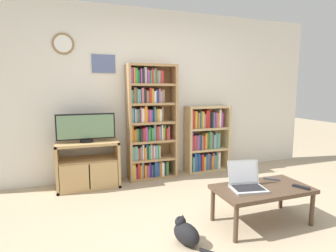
{
  "coord_description": "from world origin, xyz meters",
  "views": [
    {
      "loc": [
        -1.09,
        -2.0,
        1.38
      ],
      "look_at": [
        0.0,
        1.11,
        0.92
      ],
      "focal_mm": 28.0,
      "sensor_mm": 36.0,
      "label": 1
    }
  ],
  "objects_px": {
    "television": "(86,128)",
    "bookshelf_tall": "(149,124)",
    "tv_stand": "(89,164)",
    "cat": "(186,233)",
    "remote_far_from_laptop": "(271,179)",
    "coffee_table": "(262,191)",
    "remote_near_laptop": "(301,187)",
    "laptop": "(246,182)",
    "bookshelf_short": "(205,140)"
  },
  "relations": [
    {
      "from": "bookshelf_short",
      "to": "cat",
      "type": "bearing_deg",
      "value": -121.57
    },
    {
      "from": "tv_stand",
      "to": "bookshelf_short",
      "type": "relative_size",
      "value": 0.76
    },
    {
      "from": "bookshelf_tall",
      "to": "remote_far_from_laptop",
      "type": "height_order",
      "value": "bookshelf_tall"
    },
    {
      "from": "remote_near_laptop",
      "to": "remote_far_from_laptop",
      "type": "bearing_deg",
      "value": 85.28
    },
    {
      "from": "tv_stand",
      "to": "remote_near_laptop",
      "type": "height_order",
      "value": "tv_stand"
    },
    {
      "from": "bookshelf_short",
      "to": "laptop",
      "type": "height_order",
      "value": "bookshelf_short"
    },
    {
      "from": "tv_stand",
      "to": "remote_far_from_laptop",
      "type": "bearing_deg",
      "value": -38.55
    },
    {
      "from": "remote_near_laptop",
      "to": "remote_far_from_laptop",
      "type": "height_order",
      "value": "same"
    },
    {
      "from": "remote_far_from_laptop",
      "to": "remote_near_laptop",
      "type": "bearing_deg",
      "value": 63.11
    },
    {
      "from": "bookshelf_short",
      "to": "laptop",
      "type": "relative_size",
      "value": 2.97
    },
    {
      "from": "tv_stand",
      "to": "remote_near_laptop",
      "type": "bearing_deg",
      "value": -42.0
    },
    {
      "from": "coffee_table",
      "to": "remote_near_laptop",
      "type": "height_order",
      "value": "remote_near_laptop"
    },
    {
      "from": "remote_far_from_laptop",
      "to": "cat",
      "type": "relative_size",
      "value": 0.34
    },
    {
      "from": "bookshelf_tall",
      "to": "cat",
      "type": "distance_m",
      "value": 2.0
    },
    {
      "from": "coffee_table",
      "to": "laptop",
      "type": "relative_size",
      "value": 2.64
    },
    {
      "from": "tv_stand",
      "to": "cat",
      "type": "distance_m",
      "value": 1.9
    },
    {
      "from": "television",
      "to": "bookshelf_tall",
      "type": "xyz_separation_m",
      "value": [
        0.93,
        0.12,
        -0.01
      ]
    },
    {
      "from": "laptop",
      "to": "remote_far_from_laptop",
      "type": "bearing_deg",
      "value": 25.43
    },
    {
      "from": "television",
      "to": "remote_near_laptop",
      "type": "distance_m",
      "value": 2.73
    },
    {
      "from": "tv_stand",
      "to": "cat",
      "type": "height_order",
      "value": "tv_stand"
    },
    {
      "from": "tv_stand",
      "to": "television",
      "type": "distance_m",
      "value": 0.53
    },
    {
      "from": "tv_stand",
      "to": "coffee_table",
      "type": "xyz_separation_m",
      "value": [
        1.64,
        -1.65,
        0.02
      ]
    },
    {
      "from": "cat",
      "to": "laptop",
      "type": "bearing_deg",
      "value": -11.47
    },
    {
      "from": "tv_stand",
      "to": "laptop",
      "type": "distance_m",
      "value": 2.18
    },
    {
      "from": "laptop",
      "to": "remote_near_laptop",
      "type": "distance_m",
      "value": 0.56
    },
    {
      "from": "tv_stand",
      "to": "bookshelf_tall",
      "type": "distance_m",
      "value": 1.06
    },
    {
      "from": "bookshelf_short",
      "to": "cat",
      "type": "distance_m",
      "value": 2.23
    },
    {
      "from": "cat",
      "to": "tv_stand",
      "type": "bearing_deg",
      "value": 92.24
    },
    {
      "from": "laptop",
      "to": "cat",
      "type": "relative_size",
      "value": 0.86
    },
    {
      "from": "laptop",
      "to": "remote_far_from_laptop",
      "type": "distance_m",
      "value": 0.43
    },
    {
      "from": "coffee_table",
      "to": "remote_far_from_laptop",
      "type": "xyz_separation_m",
      "value": [
        0.24,
        0.15,
        0.05
      ]
    },
    {
      "from": "remote_near_laptop",
      "to": "cat",
      "type": "relative_size",
      "value": 0.38
    },
    {
      "from": "bookshelf_short",
      "to": "television",
      "type": "bearing_deg",
      "value": -175.77
    },
    {
      "from": "laptop",
      "to": "bookshelf_tall",
      "type": "bearing_deg",
      "value": 117.57
    },
    {
      "from": "remote_near_laptop",
      "to": "television",
      "type": "bearing_deg",
      "value": 112.32
    },
    {
      "from": "bookshelf_tall",
      "to": "bookshelf_short",
      "type": "distance_m",
      "value": 1.03
    },
    {
      "from": "television",
      "to": "bookshelf_tall",
      "type": "bearing_deg",
      "value": 7.46
    },
    {
      "from": "coffee_table",
      "to": "laptop",
      "type": "height_order",
      "value": "laptop"
    },
    {
      "from": "bookshelf_tall",
      "to": "coffee_table",
      "type": "xyz_separation_m",
      "value": [
        0.72,
        -1.76,
        -0.51
      ]
    },
    {
      "from": "television",
      "to": "laptop",
      "type": "bearing_deg",
      "value": -47.29
    },
    {
      "from": "bookshelf_short",
      "to": "coffee_table",
      "type": "distance_m",
      "value": 1.81
    },
    {
      "from": "remote_far_from_laptop",
      "to": "cat",
      "type": "distance_m",
      "value": 1.19
    },
    {
      "from": "tv_stand",
      "to": "bookshelf_tall",
      "type": "height_order",
      "value": "bookshelf_tall"
    },
    {
      "from": "tv_stand",
      "to": "television",
      "type": "bearing_deg",
      "value": -141.05
    },
    {
      "from": "bookshelf_tall",
      "to": "laptop",
      "type": "bearing_deg",
      "value": -72.34
    },
    {
      "from": "remote_far_from_laptop",
      "to": "tv_stand",
      "type": "bearing_deg",
      "value": -86.71
    },
    {
      "from": "remote_near_laptop",
      "to": "remote_far_from_laptop",
      "type": "relative_size",
      "value": 1.1
    },
    {
      "from": "television",
      "to": "bookshelf_short",
      "type": "xyz_separation_m",
      "value": [
        1.91,
        0.14,
        -0.32
      ]
    },
    {
      "from": "remote_far_from_laptop",
      "to": "cat",
      "type": "height_order",
      "value": "remote_far_from_laptop"
    },
    {
      "from": "laptop",
      "to": "cat",
      "type": "xyz_separation_m",
      "value": [
        -0.72,
        -0.12,
        -0.35
      ]
    }
  ]
}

